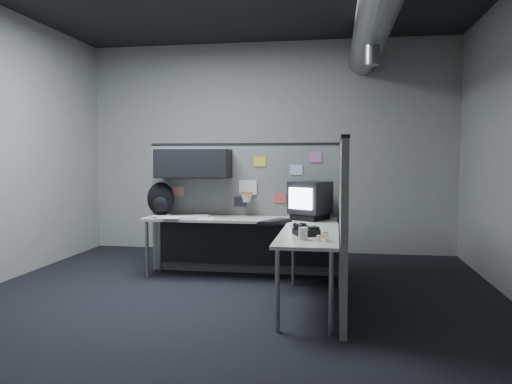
% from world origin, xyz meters
% --- Properties ---
extents(room, '(5.62, 5.62, 3.22)m').
position_xyz_m(room, '(0.56, 0.00, 2.10)').
color(room, black).
rests_on(room, ground).
extents(partition_back, '(2.44, 0.42, 1.63)m').
position_xyz_m(partition_back, '(-0.25, 1.23, 1.00)').
color(partition_back, slate).
rests_on(partition_back, ground).
extents(partition_right, '(0.07, 2.23, 1.63)m').
position_xyz_m(partition_right, '(1.10, 0.22, 0.82)').
color(partition_right, slate).
rests_on(partition_right, ground).
extents(desk, '(2.31, 2.11, 0.73)m').
position_xyz_m(desk, '(0.15, 0.70, 0.61)').
color(desk, '#B0AC9F').
rests_on(desk, ground).
extents(monitor, '(0.53, 0.53, 0.44)m').
position_xyz_m(monitor, '(0.74, 0.96, 0.96)').
color(monitor, black).
rests_on(monitor, desk).
extents(keyboard, '(0.35, 0.47, 0.04)m').
position_xyz_m(keyboard, '(0.37, 0.57, 0.75)').
color(keyboard, black).
rests_on(keyboard, desk).
extents(mouse, '(0.26, 0.24, 0.05)m').
position_xyz_m(mouse, '(0.69, 0.34, 0.75)').
color(mouse, black).
rests_on(mouse, desk).
extents(phone, '(0.28, 0.29, 0.11)m').
position_xyz_m(phone, '(0.76, -0.21, 0.77)').
color(phone, black).
rests_on(phone, desk).
extents(bottles, '(0.11, 0.16, 0.07)m').
position_xyz_m(bottles, '(0.94, -0.51, 0.76)').
color(bottles, silver).
rests_on(bottles, desk).
extents(cup, '(0.09, 0.09, 0.11)m').
position_xyz_m(cup, '(0.75, -0.48, 0.78)').
color(cup, beige).
rests_on(cup, desk).
extents(papers, '(0.81, 0.54, 0.02)m').
position_xyz_m(papers, '(-0.79, 0.92, 0.74)').
color(papers, white).
rests_on(papers, desk).
extents(backpack, '(0.35, 0.31, 0.42)m').
position_xyz_m(backpack, '(-1.11, 1.06, 0.93)').
color(backpack, black).
rests_on(backpack, desk).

